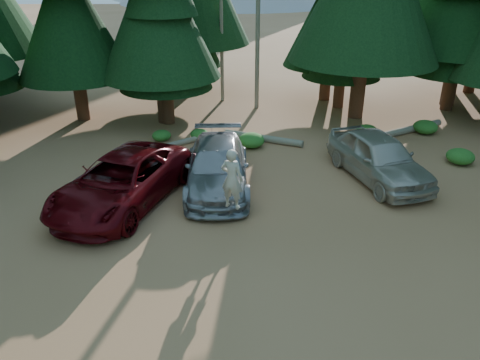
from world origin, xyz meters
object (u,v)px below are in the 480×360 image
at_px(silver_minivan_right, 379,157).
at_px(log_right, 402,131).
at_px(log_mid, 263,138).
at_px(red_pickup, 122,181).
at_px(silver_minivan_center, 217,167).
at_px(log_left, 161,148).
at_px(frisbee_player, 232,179).

height_order(silver_minivan_right, log_right, silver_minivan_right).
bearing_deg(log_mid, red_pickup, -106.63).
relative_size(silver_minivan_right, log_right, 1.00).
distance_m(silver_minivan_center, log_right, 10.61).
height_order(red_pickup, silver_minivan_center, red_pickup).
height_order(red_pickup, log_mid, red_pickup).
xyz_separation_m(red_pickup, log_right, (12.24, 6.94, -0.70)).
height_order(log_left, log_right, log_right).
height_order(log_mid, log_right, log_right).
distance_m(red_pickup, log_right, 14.09).
xyz_separation_m(red_pickup, log_left, (0.64, 5.02, -0.74)).
distance_m(red_pickup, log_left, 5.11).
bearing_deg(silver_minivan_right, log_mid, 119.13).
relative_size(red_pickup, log_mid, 1.61).
xyz_separation_m(red_pickup, log_mid, (5.32, 6.08, -0.71)).
xyz_separation_m(silver_minivan_center, log_right, (8.95, 5.66, -0.66)).
bearing_deg(log_right, silver_minivan_right, -147.36).
xyz_separation_m(log_left, log_mid, (4.68, 1.07, 0.03)).
height_order(silver_minivan_center, log_right, silver_minivan_center).
height_order(frisbee_player, log_mid, frisbee_player).
xyz_separation_m(frisbee_player, log_left, (-3.22, 6.51, -1.52)).
height_order(red_pickup, silver_minivan_right, silver_minivan_right).
relative_size(frisbee_player, log_mid, 0.51).
xyz_separation_m(red_pickup, silver_minivan_right, (9.55, 1.94, 0.04)).
height_order(silver_minivan_center, silver_minivan_right, silver_minivan_right).
bearing_deg(log_right, silver_minivan_center, -176.75).
height_order(silver_minivan_right, log_left, silver_minivan_right).
bearing_deg(red_pickup, silver_minivan_center, 41.29).
relative_size(red_pickup, log_right, 1.18).
bearing_deg(log_left, log_right, -27.47).
relative_size(silver_minivan_center, log_mid, 1.46).
relative_size(frisbee_player, log_right, 0.38).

